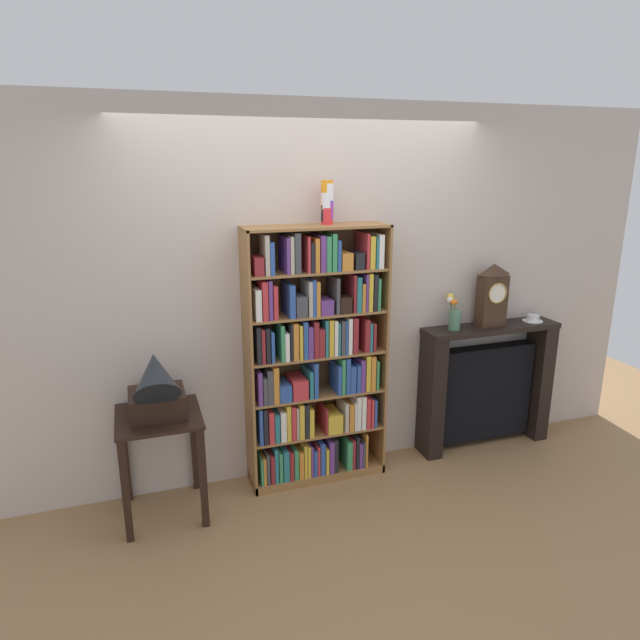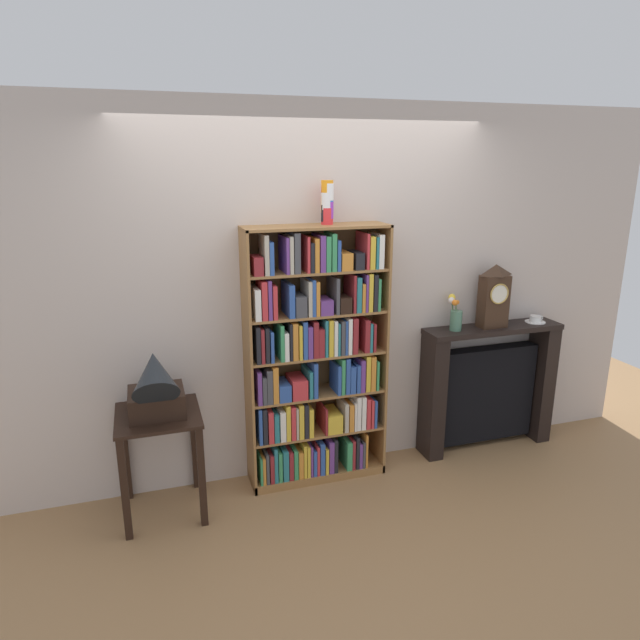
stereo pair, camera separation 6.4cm
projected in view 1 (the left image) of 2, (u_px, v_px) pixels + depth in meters
ground_plane at (323, 486)px, 4.04m from camera, size 8.17×6.40×0.02m
wall_back at (331, 294)px, 4.03m from camera, size 5.17×0.08×2.63m
bookshelf at (315, 365)px, 3.93m from camera, size 0.98×0.28×1.83m
cup_stack at (327, 203)px, 3.68m from camera, size 0.08×0.08×0.28m
side_table_left at (160, 440)px, 3.58m from camera, size 0.52×0.52×0.70m
gramophone at (156, 387)px, 3.42m from camera, size 0.34×0.46×0.51m
fireplace_mantel at (485, 386)px, 4.51m from camera, size 1.11×0.25×1.01m
mantel_clock at (492, 295)px, 4.28m from camera, size 0.21×0.14×0.48m
flower_vase at (454, 315)px, 4.23m from camera, size 0.09×0.14×0.26m
teacup_with_saucer at (533, 319)px, 4.46m from camera, size 0.16×0.16×0.05m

